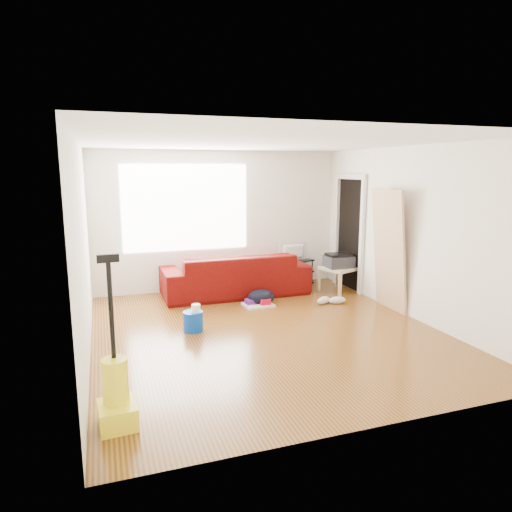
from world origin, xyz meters
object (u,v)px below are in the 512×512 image
object	(u,v)px
backpack	(261,304)
vacuum	(116,395)
tv_stand	(294,272)
side_table	(339,271)
cleaning_tray	(259,303)
bucket	(193,331)
sofa	(235,294)

from	to	relation	value
backpack	vacuum	bearing A→B (deg)	-121.28
backpack	vacuum	world-z (taller)	vacuum
tv_stand	side_table	bearing A→B (deg)	-69.19
cleaning_tray	tv_stand	bearing A→B (deg)	44.39
tv_stand	vacuum	world-z (taller)	vacuum
tv_stand	backpack	bearing A→B (deg)	-155.98
tv_stand	bucket	xyz separation A→B (m)	(-2.30, -1.87, -0.25)
side_table	vacuum	size ratio (longest dim) A/B	0.47
tv_stand	side_table	size ratio (longest dim) A/B	1.14
backpack	tv_stand	bearing A→B (deg)	51.69
side_table	backpack	world-z (taller)	side_table
backpack	side_table	bearing A→B (deg)	18.85
side_table	bucket	bearing A→B (deg)	-157.28
side_table	vacuum	world-z (taller)	vacuum
vacuum	bucket	bearing A→B (deg)	58.34
cleaning_tray	side_table	bearing A→B (deg)	13.22
bucket	backpack	bearing A→B (deg)	34.25
sofa	side_table	distance (m)	1.90
bucket	side_table	bearing A→B (deg)	22.72
side_table	cleaning_tray	size ratio (longest dim) A/B	1.42
tv_stand	vacuum	bearing A→B (deg)	-150.85
side_table	bucket	world-z (taller)	side_table
tv_stand	bucket	bearing A→B (deg)	-161.34
side_table	bucket	size ratio (longest dim) A/B	2.59
tv_stand	backpack	world-z (taller)	tv_stand
sofa	bucket	world-z (taller)	sofa
tv_stand	bucket	distance (m)	2.98
sofa	cleaning_tray	distance (m)	0.80
vacuum	side_table	bearing A→B (deg)	35.27
backpack	cleaning_tray	bearing A→B (deg)	-129.16
sofa	backpack	world-z (taller)	sofa
side_table	cleaning_tray	bearing A→B (deg)	-166.78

